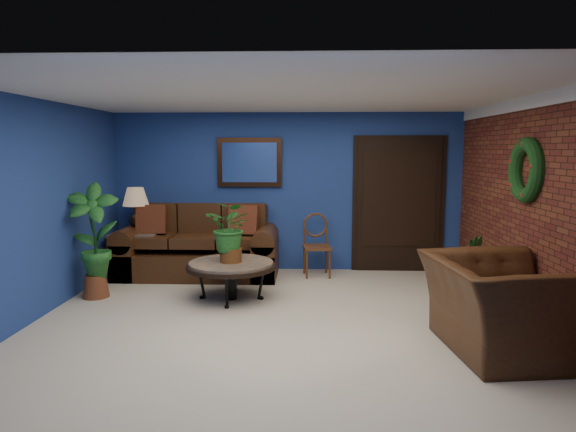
{
  "coord_description": "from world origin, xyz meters",
  "views": [
    {
      "loc": [
        0.32,
        -5.63,
        1.92
      ],
      "look_at": [
        0.08,
        0.55,
        1.12
      ],
      "focal_mm": 32.0,
      "sensor_mm": 36.0,
      "label": 1
    }
  ],
  "objects_px": {
    "table_lamp": "(136,204)",
    "side_chair": "(316,241)",
    "armchair": "(500,306)",
    "coffee_table": "(231,266)",
    "end_table": "(137,242)",
    "sofa": "(199,252)"
  },
  "relations": [
    {
      "from": "table_lamp",
      "to": "side_chair",
      "type": "xyz_separation_m",
      "value": [
        2.75,
        0.07,
        -0.56
      ]
    },
    {
      "from": "side_chair",
      "to": "armchair",
      "type": "bearing_deg",
      "value": -66.66
    },
    {
      "from": "coffee_table",
      "to": "table_lamp",
      "type": "distance_m",
      "value": 2.17
    },
    {
      "from": "armchair",
      "to": "end_table",
      "type": "bearing_deg",
      "value": 50.25
    },
    {
      "from": "coffee_table",
      "to": "table_lamp",
      "type": "height_order",
      "value": "table_lamp"
    },
    {
      "from": "coffee_table",
      "to": "side_chair",
      "type": "height_order",
      "value": "side_chair"
    },
    {
      "from": "sofa",
      "to": "armchair",
      "type": "bearing_deg",
      "value": -39.91
    },
    {
      "from": "coffee_table",
      "to": "end_table",
      "type": "relative_size",
      "value": 1.56
    },
    {
      "from": "end_table",
      "to": "table_lamp",
      "type": "bearing_deg",
      "value": 180.0
    },
    {
      "from": "sofa",
      "to": "coffee_table",
      "type": "height_order",
      "value": "sofa"
    },
    {
      "from": "end_table",
      "to": "table_lamp",
      "type": "height_order",
      "value": "table_lamp"
    },
    {
      "from": "sofa",
      "to": "armchair",
      "type": "relative_size",
      "value": 1.75
    },
    {
      "from": "coffee_table",
      "to": "sofa",
      "type": "bearing_deg",
      "value": 117.81
    },
    {
      "from": "coffee_table",
      "to": "table_lamp",
      "type": "relative_size",
      "value": 1.74
    },
    {
      "from": "sofa",
      "to": "table_lamp",
      "type": "bearing_deg",
      "value": -177.54
    },
    {
      "from": "table_lamp",
      "to": "armchair",
      "type": "bearing_deg",
      "value": -32.96
    },
    {
      "from": "side_chair",
      "to": "coffee_table",
      "type": "bearing_deg",
      "value": -136.4
    },
    {
      "from": "side_chair",
      "to": "armchair",
      "type": "distance_m",
      "value": 3.41
    },
    {
      "from": "armchair",
      "to": "sofa",
      "type": "bearing_deg",
      "value": 43.3
    },
    {
      "from": "end_table",
      "to": "side_chair",
      "type": "bearing_deg",
      "value": 1.46
    },
    {
      "from": "table_lamp",
      "to": "side_chair",
      "type": "relative_size",
      "value": 0.69
    },
    {
      "from": "side_chair",
      "to": "armchair",
      "type": "height_order",
      "value": "side_chair"
    }
  ]
}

